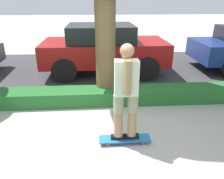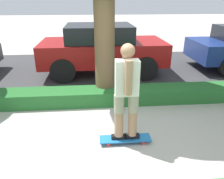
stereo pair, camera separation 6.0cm
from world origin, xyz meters
name	(u,v)px [view 1 (the left image)]	position (x,y,z in m)	size (l,w,h in m)	color
ground_plane	(107,142)	(0.00, 0.00, 0.00)	(60.00, 60.00, 0.00)	#ADA89E
street_asphalt	(102,70)	(0.00, 4.20, 0.00)	(17.97, 5.00, 0.01)	#38383A
hedge_row	(104,96)	(0.00, 1.60, 0.18)	(17.97, 0.60, 0.35)	#236028
skateboard	(125,139)	(0.31, -0.03, 0.07)	(0.91, 0.24, 0.08)	#1E6BAD
skater_person	(126,92)	(0.31, -0.03, 0.98)	(0.50, 0.43, 1.69)	black
parked_car_middle	(104,48)	(0.08, 3.93, 0.85)	(4.04, 1.96, 1.59)	maroon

